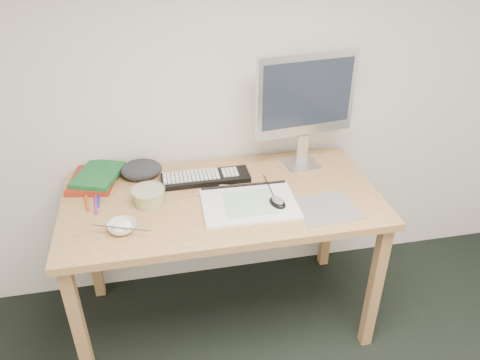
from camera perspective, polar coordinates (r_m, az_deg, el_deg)
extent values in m
plane|color=white|center=(2.23, 2.26, 15.86)|extent=(3.60, 0.00, 3.60)
cube|color=tan|center=(2.12, -18.90, -17.21)|extent=(0.05, 0.05, 0.71)
cube|color=tan|center=(2.28, 16.10, -12.54)|extent=(0.05, 0.05, 0.71)
cube|color=tan|center=(2.56, -17.75, -7.24)|extent=(0.05, 0.05, 0.71)
cube|color=tan|center=(2.70, 10.69, -4.05)|extent=(0.05, 0.05, 0.71)
cube|color=tan|center=(2.09, -2.17, -2.43)|extent=(1.40, 0.70, 0.03)
cube|color=slate|center=(2.03, 10.52, -3.40)|extent=(0.26, 0.24, 0.00)
cube|color=white|center=(2.02, 1.14, -2.92)|extent=(0.41, 0.30, 0.01)
cube|color=black|center=(2.20, -4.22, 0.26)|extent=(0.41, 0.13, 0.02)
cube|color=silver|center=(2.34, 7.43, 1.95)|extent=(0.18, 0.17, 0.01)
cube|color=silver|center=(2.31, 7.56, 3.68)|extent=(0.06, 0.03, 0.16)
cube|color=silver|center=(2.19, 8.07, 10.25)|extent=(0.48, 0.09, 0.39)
cube|color=black|center=(2.19, 8.09, 10.48)|extent=(0.43, 0.06, 0.31)
ellipsoid|color=black|center=(2.01, 4.60, -2.54)|extent=(0.08, 0.11, 0.03)
imported|color=white|center=(1.92, -14.18, -5.61)|extent=(0.11, 0.11, 0.04)
cylinder|color=silver|center=(1.89, -14.40, -5.68)|extent=(0.23, 0.10, 0.02)
cylinder|color=#EEE254|center=(2.05, -11.04, -1.96)|extent=(0.19, 0.19, 0.07)
cube|color=maroon|center=(2.28, -17.45, 0.04)|extent=(0.24, 0.29, 0.03)
cube|color=#175E29|center=(2.27, -16.90, 0.63)|extent=(0.25, 0.29, 0.02)
ellipsoid|color=#24272C|center=(2.26, -11.96, 1.26)|extent=(0.19, 0.17, 0.07)
cylinder|color=pink|center=(2.09, -3.05, -1.77)|extent=(0.17, 0.04, 0.01)
cylinder|color=tan|center=(2.15, -1.18, -0.70)|extent=(0.17, 0.05, 0.01)
cylinder|color=black|center=(2.12, 1.19, -1.11)|extent=(0.18, 0.03, 0.01)
cylinder|color=#1F27AB|center=(2.14, -16.84, -2.24)|extent=(0.01, 0.12, 0.01)
cylinder|color=#C25216|center=(2.14, -18.18, -2.50)|extent=(0.04, 0.14, 0.01)
cylinder|color=purple|center=(2.11, -17.15, -2.88)|extent=(0.02, 0.14, 0.01)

